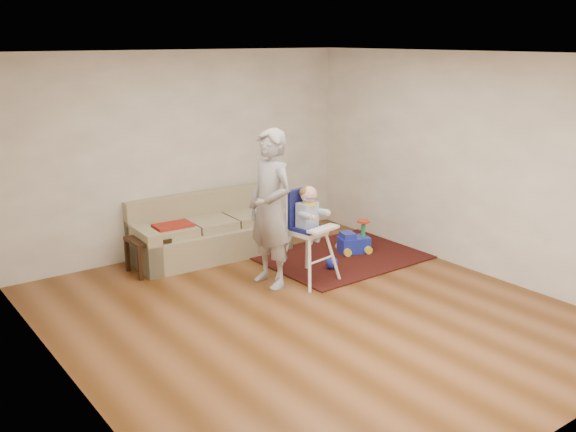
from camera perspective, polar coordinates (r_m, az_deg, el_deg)
ground at (r=6.93m, az=1.98°, el=-8.71°), size 5.50×5.50×0.00m
room_envelope at (r=6.81m, az=-0.63°, el=7.34°), size 5.04×5.52×2.72m
sofa at (r=8.65m, az=-6.92°, el=-0.95°), size 2.14×0.96×0.81m
side_table at (r=8.21m, az=-12.31°, el=-3.41°), size 0.45×0.45×0.45m
area_rug at (r=8.68m, az=4.97°, el=-3.59°), size 2.14×1.62×0.02m
ride_on_toy at (r=8.77m, az=5.89°, el=-1.82°), size 0.47×0.40×0.44m
toy_ball at (r=8.17m, az=3.90°, el=-4.16°), size 0.16×0.16×0.16m
high_chair at (r=7.66m, az=1.82°, el=-1.75°), size 0.63×0.63×1.19m
adult at (r=7.44m, az=-1.58°, el=0.64°), size 0.49×0.71×1.87m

